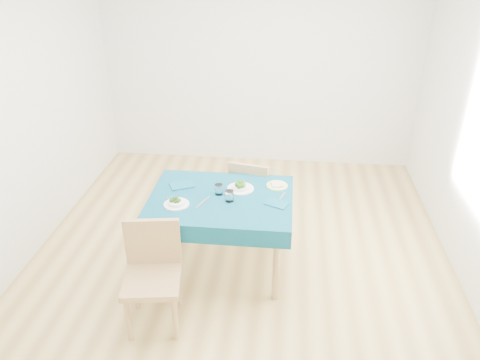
# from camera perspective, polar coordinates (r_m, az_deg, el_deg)

# --- Properties ---
(room_shell) EXTENTS (4.02, 4.52, 2.73)m
(room_shell) POSITION_cam_1_polar(r_m,az_deg,el_deg) (3.91, -0.00, 6.47)
(room_shell) COLOR #A88646
(room_shell) RESTS_ON ground
(table) EXTENTS (1.23, 0.93, 0.76)m
(table) POSITION_cam_1_polar(r_m,az_deg,el_deg) (4.24, -2.28, -6.59)
(table) COLOR #084157
(table) RESTS_ON ground
(chair_near) EXTENTS (0.50, 0.53, 1.08)m
(chair_near) POSITION_cam_1_polar(r_m,az_deg,el_deg) (3.64, -10.83, -10.58)
(chair_near) COLOR #A47E4D
(chair_near) RESTS_ON ground
(chair_far) EXTENTS (0.46, 0.49, 0.97)m
(chair_far) POSITION_cam_1_polar(r_m,az_deg,el_deg) (4.71, 1.55, -1.23)
(chair_far) COLOR #A47E4D
(chair_far) RESTS_ON ground
(bowl_near) EXTENTS (0.21, 0.21, 0.07)m
(bowl_near) POSITION_cam_1_polar(r_m,az_deg,el_deg) (3.94, -7.77, -2.61)
(bowl_near) COLOR white
(bowl_near) RESTS_ON table
(bowl_far) EXTENTS (0.24, 0.24, 0.07)m
(bowl_far) POSITION_cam_1_polar(r_m,az_deg,el_deg) (4.14, 0.06, -0.69)
(bowl_far) COLOR white
(bowl_far) RESTS_ON table
(fork_near) EXTENTS (0.07, 0.20, 0.00)m
(fork_near) POSITION_cam_1_polar(r_m,az_deg,el_deg) (3.97, -8.74, -2.99)
(fork_near) COLOR silver
(fork_near) RESTS_ON table
(knife_near) EXTENTS (0.09, 0.21, 0.00)m
(knife_near) POSITION_cam_1_polar(r_m,az_deg,el_deg) (3.97, -4.52, -2.67)
(knife_near) COLOR silver
(knife_near) RESTS_ON table
(fork_far) EXTENTS (0.03, 0.17, 0.00)m
(fork_far) POSITION_cam_1_polar(r_m,az_deg,el_deg) (4.12, -1.45, -1.44)
(fork_far) COLOR silver
(fork_far) RESTS_ON table
(knife_far) EXTENTS (0.09, 0.22, 0.00)m
(knife_far) POSITION_cam_1_polar(r_m,az_deg,el_deg) (4.03, 4.96, -2.24)
(knife_far) COLOR silver
(knife_far) RESTS_ON table
(napkin_near) EXTENTS (0.24, 0.22, 0.01)m
(napkin_near) POSITION_cam_1_polar(r_m,az_deg,el_deg) (4.24, -7.10, -0.66)
(napkin_near) COLOR #0B4A60
(napkin_near) RESTS_ON table
(napkin_far) EXTENTS (0.22, 0.19, 0.01)m
(napkin_far) POSITION_cam_1_polar(r_m,az_deg,el_deg) (3.94, 4.52, -2.87)
(napkin_far) COLOR #0B4A60
(napkin_far) RESTS_ON table
(tumbler_center) EXTENTS (0.07, 0.07, 0.09)m
(tumbler_center) POSITION_cam_1_polar(r_m,az_deg,el_deg) (4.06, -2.60, -1.14)
(tumbler_center) COLOR white
(tumbler_center) RESTS_ON table
(tumbler_side) EXTENTS (0.07, 0.07, 0.10)m
(tumbler_side) POSITION_cam_1_polar(r_m,az_deg,el_deg) (3.96, -1.31, -1.96)
(tumbler_side) COLOR white
(tumbler_side) RESTS_ON table
(side_plate) EXTENTS (0.19, 0.19, 0.01)m
(side_plate) POSITION_cam_1_polar(r_m,az_deg,el_deg) (4.22, 4.54, -0.67)
(side_plate) COLOR #C7E46F
(side_plate) RESTS_ON table
(bread_slice) EXTENTS (0.13, 0.13, 0.02)m
(bread_slice) POSITION_cam_1_polar(r_m,az_deg,el_deg) (4.22, 4.55, -0.52)
(bread_slice) COLOR beige
(bread_slice) RESTS_ON side_plate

